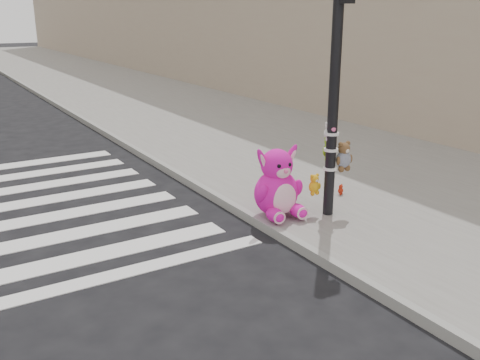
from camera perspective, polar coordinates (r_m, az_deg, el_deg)
ground at (r=5.98m, az=1.13°, el=-14.88°), size 120.00×120.00×0.00m
sidewalk_near at (r=16.51m, az=-2.90°, el=6.51°), size 7.00×80.00×0.14m
curb_edge at (r=15.21m, az=-14.42°, el=5.03°), size 0.12×80.00×0.15m
signal_pole at (r=8.22m, az=10.02°, el=7.08°), size 0.70×0.49×4.00m
pink_bunny at (r=8.31m, az=4.02°, el=-0.78°), size 0.81×0.87×1.14m
red_teddy at (r=9.52m, az=10.69°, el=-1.00°), size 0.15×0.13×0.19m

